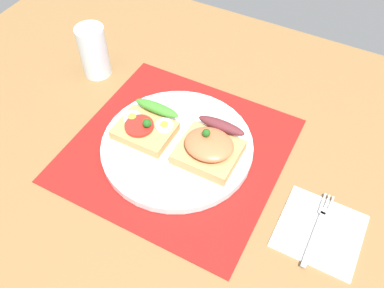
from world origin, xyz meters
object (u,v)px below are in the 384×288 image
Objects in this scene: napkin at (320,231)px; drinking_glass at (94,51)px; sandwich_salmon at (210,147)px; fork at (318,226)px; plate at (177,146)px; sandwich_egg_tomato at (147,126)px.

drinking_glass is at bearing 164.57° from napkin.
fork is (20.87, -4.00, -3.16)cm from sandwich_salmon.
plate is at bearing -176.73° from sandwich_salmon.
plate reaches higher than fork.
sandwich_salmon is 0.85× the size of napkin.
plate is at bearing 172.33° from fork.
plate is 27.83cm from napkin.
sandwich_egg_tomato is 0.80× the size of napkin.
sandwich_salmon is 22.08cm from napkin.
sandwich_salmon is (6.18, 0.35, 2.85)cm from plate.
sandwich_salmon is 0.97× the size of drinking_glass.
napkin is at bearing -15.43° from drinking_glass.
fork reaches higher than napkin.
napkin is (33.76, -3.91, -2.96)cm from sandwich_egg_tomato.
drinking_glass is at bearing 164.69° from fork.
drinking_glass reaches higher than plate.
sandwich_salmon is at bearing 1.59° from sandwich_egg_tomato.
sandwich_egg_tomato reaches higher than fork.
sandwich_salmon reaches higher than plate.
sandwich_salmon is 33.23cm from drinking_glass.
fork is (33.27, -3.65, -2.50)cm from sandwich_egg_tomato.
drinking_glass is (-52.41, 14.35, 4.74)cm from fork.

